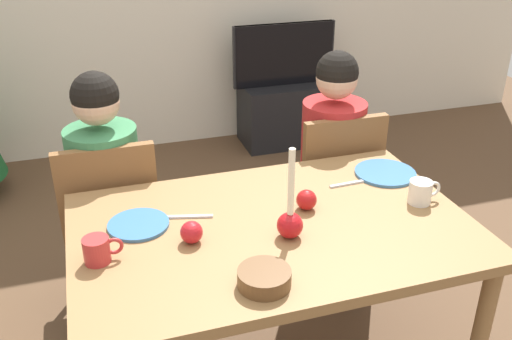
% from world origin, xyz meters
% --- Properties ---
extents(dining_table, '(1.40, 0.90, 0.75)m').
position_xyz_m(dining_table, '(0.00, 0.00, 0.67)').
color(dining_table, olive).
rests_on(dining_table, ground).
extents(chair_left, '(0.40, 0.40, 0.90)m').
position_xyz_m(chair_left, '(-0.54, 0.61, 0.51)').
color(chair_left, brown).
rests_on(chair_left, ground).
extents(chair_right, '(0.40, 0.40, 0.90)m').
position_xyz_m(chair_right, '(0.52, 0.61, 0.51)').
color(chair_right, brown).
rests_on(chair_right, ground).
extents(person_left_child, '(0.30, 0.30, 1.17)m').
position_xyz_m(person_left_child, '(-0.54, 0.64, 0.57)').
color(person_left_child, '#33384C').
rests_on(person_left_child, ground).
extents(person_right_child, '(0.30, 0.30, 1.17)m').
position_xyz_m(person_right_child, '(0.52, 0.64, 0.57)').
color(person_right_child, '#33384C').
rests_on(person_right_child, ground).
extents(tv_stand, '(0.64, 0.40, 0.48)m').
position_xyz_m(tv_stand, '(0.89, 2.30, 0.24)').
color(tv_stand, black).
rests_on(tv_stand, ground).
extents(tv, '(0.79, 0.05, 0.46)m').
position_xyz_m(tv, '(0.89, 2.30, 0.71)').
color(tv, black).
rests_on(tv, tv_stand).
extents(candle_centerpiece, '(0.09, 0.09, 0.33)m').
position_xyz_m(candle_centerpiece, '(0.03, -0.09, 0.82)').
color(candle_centerpiece, red).
rests_on(candle_centerpiece, dining_table).
extents(plate_left, '(0.22, 0.22, 0.01)m').
position_xyz_m(plate_left, '(-0.45, 0.13, 0.76)').
color(plate_left, teal).
rests_on(plate_left, dining_table).
extents(plate_right, '(0.25, 0.25, 0.01)m').
position_xyz_m(plate_right, '(0.57, 0.23, 0.76)').
color(plate_right, teal).
rests_on(plate_right, dining_table).
extents(mug_left, '(0.13, 0.08, 0.09)m').
position_xyz_m(mug_left, '(-0.60, -0.04, 0.79)').
color(mug_left, '#B72D2D').
rests_on(mug_left, dining_table).
extents(mug_right, '(0.13, 0.09, 0.09)m').
position_xyz_m(mug_right, '(0.58, -0.02, 0.79)').
color(mug_right, silver).
rests_on(mug_right, dining_table).
extents(fork_left, '(0.18, 0.06, 0.01)m').
position_xyz_m(fork_left, '(-0.28, 0.14, 0.75)').
color(fork_left, silver).
rests_on(fork_left, dining_table).
extents(fork_right, '(0.18, 0.02, 0.01)m').
position_xyz_m(fork_right, '(0.40, 0.19, 0.75)').
color(fork_right, silver).
rests_on(fork_right, dining_table).
extents(bowl_walnuts, '(0.16, 0.16, 0.05)m').
position_xyz_m(bowl_walnuts, '(-0.14, -0.31, 0.78)').
color(bowl_walnuts, brown).
rests_on(bowl_walnuts, dining_table).
extents(apple_near_candle, '(0.08, 0.08, 0.08)m').
position_xyz_m(apple_near_candle, '(-0.29, -0.02, 0.79)').
color(apple_near_candle, red).
rests_on(apple_near_candle, dining_table).
extents(apple_by_left_plate, '(0.08, 0.08, 0.08)m').
position_xyz_m(apple_by_left_plate, '(0.15, 0.07, 0.79)').
color(apple_by_left_plate, '#AC1617').
rests_on(apple_by_left_plate, dining_table).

